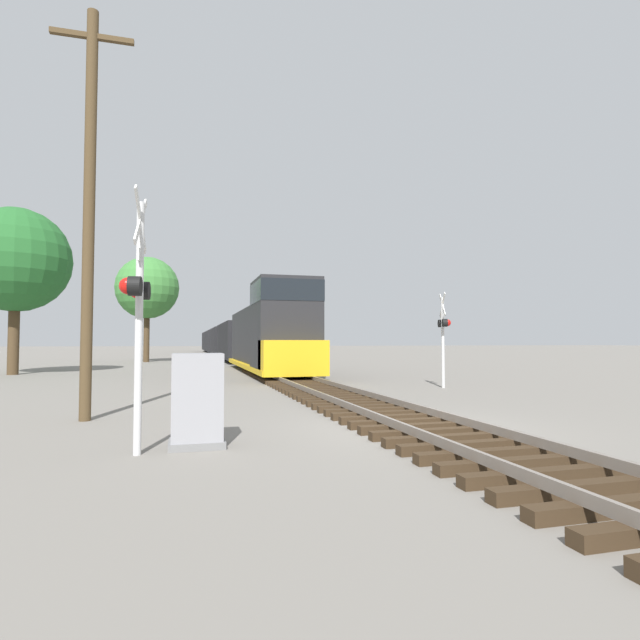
# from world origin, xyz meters

# --- Properties ---
(ground_plane) EXTENTS (400.00, 400.00, 0.00)m
(ground_plane) POSITION_xyz_m (0.00, 0.00, 0.00)
(ground_plane) COLOR slate
(rail_track_bed) EXTENTS (2.60, 160.00, 0.31)m
(rail_track_bed) POSITION_xyz_m (0.00, -0.00, 0.14)
(rail_track_bed) COLOR #382819
(rail_track_bed) RESTS_ON ground
(freight_train) EXTENTS (2.86, 78.17, 4.65)m
(freight_train) POSITION_xyz_m (0.00, 48.30, 1.85)
(freight_train) COLOR #232326
(freight_train) RESTS_ON ground
(crossing_signal_near) EXTENTS (0.41, 1.01, 4.14)m
(crossing_signal_near) POSITION_xyz_m (-5.22, -0.97, 2.41)
(crossing_signal_near) COLOR silver
(crossing_signal_near) RESTS_ON ground
(crossing_signal_far) EXTENTS (0.55, 1.01, 3.64)m
(crossing_signal_far) POSITION_xyz_m (5.08, 7.93, 2.24)
(crossing_signal_far) COLOR silver
(crossing_signal_far) RESTS_ON ground
(relay_cabinet) EXTENTS (0.92, 0.70, 1.56)m
(relay_cabinet) POSITION_xyz_m (-4.28, -0.63, 0.77)
(relay_cabinet) COLOR slate
(relay_cabinet) RESTS_ON ground
(utility_pole) EXTENTS (1.80, 0.25, 9.39)m
(utility_pole) POSITION_xyz_m (-6.63, 2.88, 4.87)
(utility_pole) COLOR #4C3A23
(utility_pole) RESTS_ON ground
(tree_far_right) EXTENTS (5.62, 5.62, 8.98)m
(tree_far_right) POSITION_xyz_m (-13.35, 20.77, 6.14)
(tree_far_right) COLOR #473521
(tree_far_right) RESTS_ON ground
(tree_mid_background) EXTENTS (5.40, 5.40, 9.17)m
(tree_mid_background) POSITION_xyz_m (-7.72, 36.55, 6.44)
(tree_mid_background) COLOR #473521
(tree_mid_background) RESTS_ON ground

